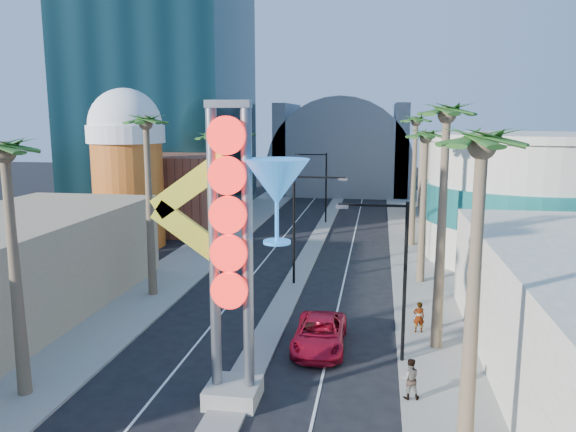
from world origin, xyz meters
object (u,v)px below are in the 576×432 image
(neon_sign, at_px, (250,234))
(pedestrian_b, at_px, (410,379))
(red_pickup, at_px, (320,334))
(pedestrian_a, at_px, (419,317))

(neon_sign, height_order, pedestrian_b, neon_sign)
(neon_sign, height_order, red_pickup, neon_sign)
(red_pickup, bearing_deg, pedestrian_a, 26.54)
(red_pickup, bearing_deg, neon_sign, -110.53)
(neon_sign, distance_m, pedestrian_a, 13.17)
(neon_sign, bearing_deg, red_pickup, 70.44)
(pedestrian_b, bearing_deg, neon_sign, 3.32)
(red_pickup, relative_size, pedestrian_a, 3.25)
(neon_sign, relative_size, pedestrian_a, 7.19)
(pedestrian_a, bearing_deg, pedestrian_b, 75.94)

